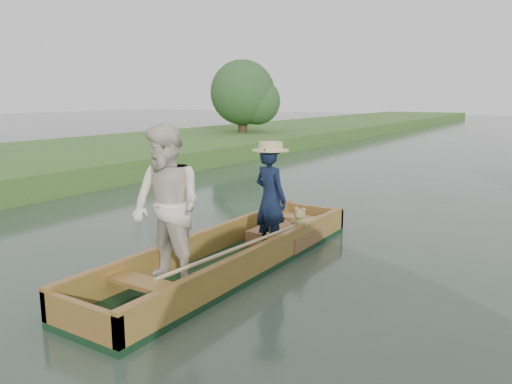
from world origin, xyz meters
The scene contains 3 objects.
ground centered at (0.00, 0.00, 0.00)m, with size 120.00×120.00×0.00m, color #283D30.
trees_far centered at (-0.29, 9.69, 2.30)m, with size 21.71×12.80×3.96m.
punt centered at (-0.03, -0.34, 0.68)m, with size 1.24×5.00×1.98m.
Camera 1 is at (3.74, -5.25, 2.29)m, focal length 35.00 mm.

